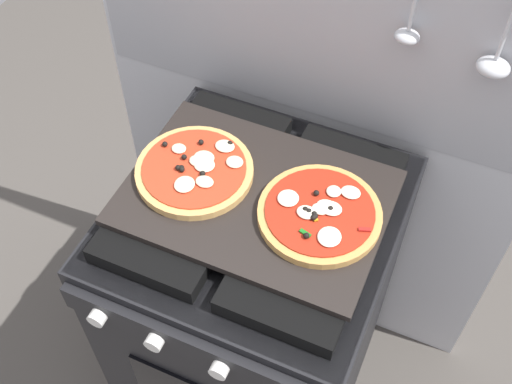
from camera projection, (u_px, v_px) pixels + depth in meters
name	position (u px, v px, depth m)	size (l,w,h in m)	color
ground_plane	(256.00, 374.00, 2.03)	(4.00, 4.00, 0.00)	#4C4742
kitchen_backsplash	(310.00, 133.00, 1.61)	(1.10, 0.09, 1.55)	silver
stove	(256.00, 305.00, 1.68)	(0.60, 0.64, 0.90)	black
baking_tray	(256.00, 197.00, 1.32)	(0.54, 0.38, 0.02)	black
pizza_left	(196.00, 169.00, 1.35)	(0.25, 0.25, 0.03)	tan
pizza_right	(320.00, 213.00, 1.27)	(0.25, 0.25, 0.03)	tan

